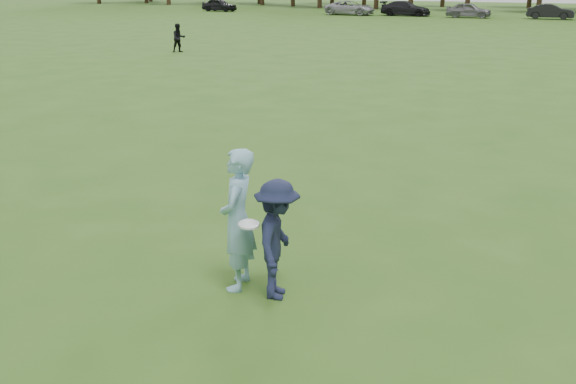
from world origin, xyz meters
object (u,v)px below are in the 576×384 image
(defender, at_px, (277,240))
(car_d, at_px, (406,9))
(thrower, at_px, (238,220))
(car_e, at_px, (469,10))
(car_a, at_px, (219,5))
(car_c, at_px, (350,8))
(car_f, at_px, (551,12))
(player_far_a, at_px, (179,38))

(defender, bearing_deg, car_d, -2.16)
(thrower, xyz_separation_m, car_e, (-7.00, 60.95, -0.24))
(car_a, bearing_deg, defender, -144.19)
(defender, relative_size, car_d, 0.32)
(car_a, bearing_deg, car_e, -85.24)
(car_c, bearing_deg, car_e, -88.21)
(car_a, height_order, car_f, car_a)
(defender, bearing_deg, player_far_a, 20.01)
(car_c, height_order, car_e, car_e)
(car_a, bearing_deg, player_far_a, -147.79)
(car_f, bearing_deg, car_c, 93.16)
(player_far_a, xyz_separation_m, car_e, (9.33, 36.75, -0.04))
(defender, distance_m, car_c, 63.79)
(thrower, xyz_separation_m, player_far_a, (-16.33, 24.20, -0.21))
(player_far_a, height_order, car_d, player_far_a)
(car_f, bearing_deg, defender, -179.92)
(defender, relative_size, car_f, 0.38)
(thrower, bearing_deg, defender, 71.79)
(car_a, xyz_separation_m, car_c, (15.81, -0.86, 0.02))
(thrower, bearing_deg, player_far_a, -159.45)
(player_far_a, bearing_deg, car_f, 14.60)
(thrower, distance_m, car_d, 62.95)
(player_far_a, relative_size, car_e, 0.36)
(car_d, xyz_separation_m, car_e, (6.34, -0.57, 0.00))
(car_c, relative_size, car_e, 1.20)
(car_c, xyz_separation_m, car_d, (5.59, 0.85, 0.01))
(defender, relative_size, car_e, 0.38)
(thrower, bearing_deg, car_e, 173.09)
(thrower, distance_m, car_c, 63.56)
(car_e, bearing_deg, car_d, 83.09)
(thrower, height_order, player_far_a, thrower)
(car_a, distance_m, car_c, 15.83)
(defender, relative_size, car_c, 0.31)
(car_c, distance_m, car_e, 11.93)
(car_a, distance_m, car_e, 27.74)
(thrower, relative_size, car_f, 0.46)
(defender, height_order, car_c, defender)
(thrower, bearing_deg, car_d, 178.77)
(car_d, bearing_deg, car_f, -88.49)
(thrower, relative_size, defender, 1.21)
(defender, xyz_separation_m, player_far_a, (-16.93, 24.25, -0.04))
(thrower, distance_m, car_a, 70.66)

